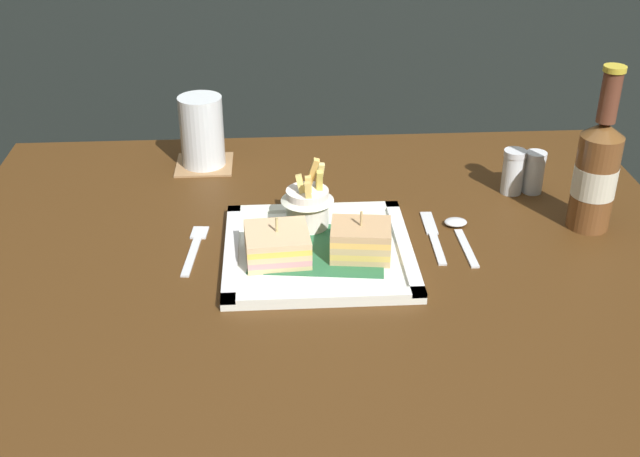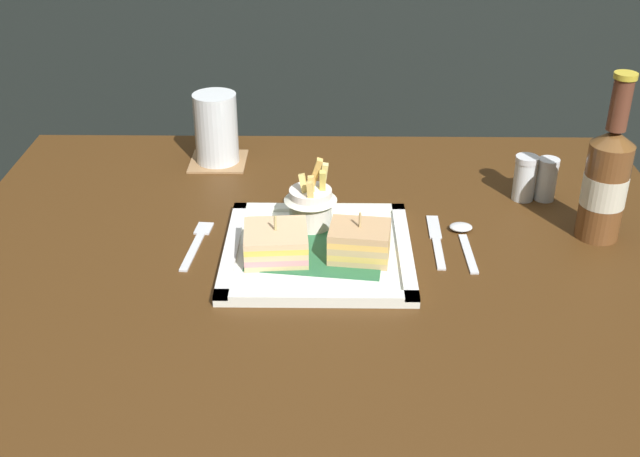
% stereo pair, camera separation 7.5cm
% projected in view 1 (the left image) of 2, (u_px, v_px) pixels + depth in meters
% --- Properties ---
extents(dining_table, '(1.11, 0.87, 0.75)m').
position_uv_depth(dining_table, '(322.00, 331.00, 1.25)').
color(dining_table, '#472A11').
rests_on(dining_table, ground_plane).
extents(square_plate, '(0.27, 0.27, 0.02)m').
position_uv_depth(square_plate, '(318.00, 251.00, 1.16)').
color(square_plate, white).
rests_on(square_plate, dining_table).
extents(sandwich_half_left, '(0.09, 0.09, 0.06)m').
position_uv_depth(sandwich_half_left, '(277.00, 245.00, 1.13)').
color(sandwich_half_left, '#DBB97F').
rests_on(sandwich_half_left, square_plate).
extents(sandwich_half_right, '(0.09, 0.08, 0.07)m').
position_uv_depth(sandwich_half_right, '(361.00, 240.00, 1.13)').
color(sandwich_half_right, tan).
rests_on(sandwich_half_right, square_plate).
extents(fries_cup, '(0.08, 0.08, 0.11)m').
position_uv_depth(fries_cup, '(308.00, 201.00, 1.20)').
color(fries_cup, white).
rests_on(fries_cup, square_plate).
extents(beer_bottle, '(0.06, 0.06, 0.25)m').
position_uv_depth(beer_bottle, '(596.00, 171.00, 1.19)').
color(beer_bottle, brown).
rests_on(beer_bottle, dining_table).
extents(drink_coaster, '(0.10, 0.10, 0.00)m').
position_uv_depth(drink_coaster, '(204.00, 165.00, 1.44)').
color(drink_coaster, '#A0764C').
rests_on(drink_coaster, dining_table).
extents(water_glass, '(0.08, 0.08, 0.12)m').
position_uv_depth(water_glass, '(202.00, 135.00, 1.41)').
color(water_glass, silver).
rests_on(water_glass, dining_table).
extents(fork, '(0.03, 0.14, 0.00)m').
position_uv_depth(fork, '(195.00, 247.00, 1.18)').
color(fork, silver).
rests_on(fork, dining_table).
extents(knife, '(0.02, 0.16, 0.00)m').
position_uv_depth(knife, '(433.00, 235.00, 1.21)').
color(knife, silver).
rests_on(knife, dining_table).
extents(spoon, '(0.04, 0.14, 0.01)m').
position_uv_depth(spoon, '(459.00, 229.00, 1.22)').
color(spoon, silver).
rests_on(spoon, dining_table).
extents(salt_shaker, '(0.04, 0.04, 0.08)m').
position_uv_depth(salt_shaker, '(513.00, 174.00, 1.33)').
color(salt_shaker, silver).
rests_on(salt_shaker, dining_table).
extents(pepper_shaker, '(0.03, 0.03, 0.07)m').
position_uv_depth(pepper_shaker, '(534.00, 175.00, 1.33)').
color(pepper_shaker, silver).
rests_on(pepper_shaker, dining_table).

